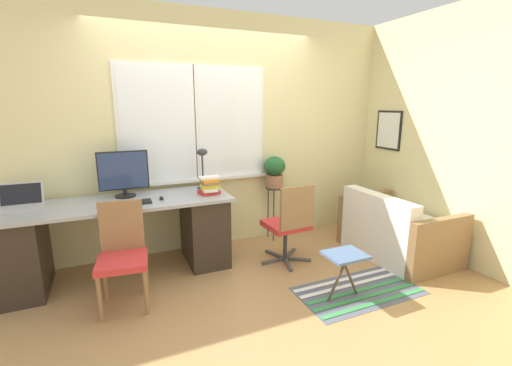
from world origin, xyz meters
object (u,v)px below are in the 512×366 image
(office_chair_swivel, at_px, (289,223))
(plant_stand, at_px, (274,195))
(keyboard, at_px, (132,203))
(couch_loveseat, at_px, (395,232))
(potted_plant, at_px, (275,170))
(desk_chair_wooden, at_px, (122,253))
(desk_lamp, at_px, (202,159))
(folding_stool, at_px, (345,259))
(mouse, at_px, (161,198))
(monitor, at_px, (124,174))
(book_stack, at_px, (209,185))
(laptop, at_px, (20,204))

(office_chair_swivel, height_order, plant_stand, office_chair_swivel)
(keyboard, relative_size, couch_loveseat, 0.30)
(potted_plant, bearing_deg, couch_loveseat, -43.97)
(desk_chair_wooden, height_order, office_chair_swivel, office_chair_swivel)
(keyboard, distance_m, plant_stand, 1.76)
(desk_lamp, relative_size, couch_loveseat, 0.38)
(office_chair_swivel, xyz_separation_m, potted_plant, (0.17, 0.69, 0.44))
(desk_chair_wooden, bearing_deg, folding_stool, -14.98)
(mouse, relative_size, couch_loveseat, 0.06)
(keyboard, height_order, folding_stool, keyboard)
(keyboard, bearing_deg, folding_stool, -33.73)
(keyboard, bearing_deg, plant_stand, 13.08)
(plant_stand, bearing_deg, office_chair_swivel, -103.55)
(desk_chair_wooden, bearing_deg, monitor, 89.33)
(book_stack, bearing_deg, monitor, 163.00)
(couch_loveseat, bearing_deg, laptop, 77.40)
(desk_lamp, height_order, plant_stand, desk_lamp)
(book_stack, xyz_separation_m, plant_stand, (0.93, 0.34, -0.29))
(laptop, xyz_separation_m, potted_plant, (2.63, 0.18, 0.07))
(laptop, relative_size, couch_loveseat, 0.30)
(mouse, distance_m, potted_plant, 1.47)
(office_chair_swivel, bearing_deg, potted_plant, -106.64)
(laptop, bearing_deg, folding_stool, -27.10)
(desk_lamp, bearing_deg, couch_loveseat, -25.59)
(mouse, xyz_separation_m, book_stack, (0.50, 0.02, 0.07))
(laptop, xyz_separation_m, plant_stand, (2.63, 0.18, -0.25))
(monitor, xyz_separation_m, book_stack, (0.81, -0.25, -0.15))
(office_chair_swivel, bearing_deg, keyboard, -13.88)
(laptop, xyz_separation_m, monitor, (0.88, 0.09, 0.19))
(laptop, bearing_deg, monitor, 5.61)
(couch_loveseat, bearing_deg, monitor, 71.94)
(laptop, height_order, plant_stand, laptop)
(book_stack, relative_size, folding_stool, 0.51)
(keyboard, xyz_separation_m, book_stack, (0.78, 0.05, 0.08))
(couch_loveseat, xyz_separation_m, folding_stool, (-1.09, -0.50, 0.10))
(potted_plant, height_order, folding_stool, potted_plant)
(plant_stand, bearing_deg, keyboard, -166.92)
(office_chair_swivel, relative_size, potted_plant, 2.31)
(laptop, xyz_separation_m, couch_loveseat, (3.66, -0.82, -0.55))
(office_chair_swivel, distance_m, potted_plant, 0.83)
(monitor, relative_size, office_chair_swivel, 0.55)
(laptop, relative_size, mouse, 5.12)
(monitor, xyz_separation_m, folding_stool, (1.68, -1.40, -0.63))
(desk_lamp, xyz_separation_m, potted_plant, (0.92, 0.06, -0.21))
(office_chair_swivel, bearing_deg, desk_lamp, -42.78)
(laptop, xyz_separation_m, folding_stool, (2.57, -1.31, -0.44))
(mouse, height_order, office_chair_swivel, office_chair_swivel)
(monitor, bearing_deg, folding_stool, -39.77)
(laptop, xyz_separation_m, office_chair_swivel, (2.46, -0.51, -0.36))
(mouse, bearing_deg, plant_stand, 14.41)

